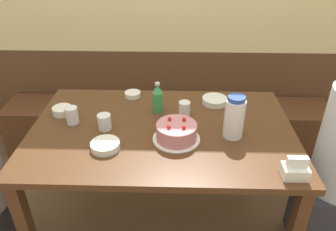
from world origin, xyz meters
TOP-DOWN VIEW (x-y plane):
  - ground_plane at (0.00, 0.00)m, footprint 12.00×12.00m
  - bench_seat at (0.00, 0.83)m, footprint 2.62×0.38m
  - dining_table at (0.00, 0.00)m, footprint 1.40×0.89m
  - birthday_cake at (0.08, -0.10)m, footprint 0.24×0.24m
  - water_pitcher at (0.37, -0.06)m, footprint 0.10×0.10m
  - soju_bottle at (-0.03, 0.18)m, footprint 0.06×0.06m
  - napkin_holder at (0.59, -0.36)m, footprint 0.11×0.08m
  - bowl_soup_white at (-0.58, 0.14)m, footprint 0.11×0.11m
  - bowl_rice_small at (0.31, 0.29)m, footprint 0.15×0.15m
  - bowl_side_dish at (-0.27, -0.19)m, footprint 0.14×0.14m
  - bowl_sauce_shallow at (-0.20, 0.36)m, footprint 0.10×0.10m
  - glass_water_tall at (0.12, 0.13)m, footprint 0.07×0.07m
  - glass_tumbler_short at (-0.49, 0.04)m, footprint 0.07×0.07m
  - glass_shot_small at (-0.30, -0.01)m, footprint 0.07×0.07m

SIDE VIEW (x-z plane):
  - ground_plane at x=0.00m, z-range 0.00..0.00m
  - bench_seat at x=0.00m, z-range 0.00..0.43m
  - dining_table at x=0.00m, z-range 0.29..1.04m
  - bowl_sauce_shallow at x=-0.20m, z-range 0.76..0.79m
  - bowl_side_dish at x=-0.27m, z-range 0.76..0.79m
  - bowl_rice_small at x=0.31m, z-range 0.76..0.79m
  - bowl_soup_white at x=-0.58m, z-range 0.76..0.80m
  - napkin_holder at x=0.59m, z-range 0.74..0.85m
  - glass_shot_small at x=-0.30m, z-range 0.76..0.84m
  - birthday_cake at x=0.08m, z-range 0.75..0.85m
  - glass_water_tall at x=0.12m, z-range 0.76..0.84m
  - glass_tumbler_short at x=-0.49m, z-range 0.76..0.85m
  - soju_bottle at x=-0.03m, z-range 0.75..0.93m
  - water_pitcher at x=0.37m, z-range 0.75..0.98m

